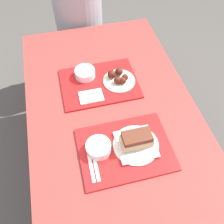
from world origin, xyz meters
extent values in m
plane|color=#4C4742|center=(0.00, 0.00, 0.00)|extent=(12.00, 12.00, 0.00)
cube|color=maroon|center=(0.00, 0.00, 0.73)|extent=(0.92, 1.68, 0.04)
cylinder|color=maroon|center=(-0.40, 0.76, 0.35)|extent=(0.07, 0.07, 0.71)
cylinder|color=maroon|center=(0.40, 0.76, 0.35)|extent=(0.07, 0.07, 0.71)
cube|color=maroon|center=(0.00, 1.06, 0.42)|extent=(0.88, 0.28, 0.04)
cylinder|color=maroon|center=(-0.38, 1.06, 0.20)|extent=(0.06, 0.06, 0.40)
cylinder|color=maroon|center=(0.38, 1.06, 0.20)|extent=(0.06, 0.06, 0.40)
cube|color=red|center=(0.00, -0.21, 0.76)|extent=(0.45, 0.34, 0.01)
cube|color=red|center=(-0.03, 0.25, 0.76)|extent=(0.45, 0.34, 0.01)
cylinder|color=white|center=(-0.13, -0.19, 0.79)|extent=(0.12, 0.12, 0.05)
cylinder|color=beige|center=(-0.13, -0.19, 0.80)|extent=(0.11, 0.11, 0.01)
cylinder|color=beige|center=(0.06, -0.21, 0.77)|extent=(0.23, 0.23, 0.01)
cube|color=silver|center=(0.06, -0.21, 0.77)|extent=(0.19, 0.19, 0.01)
cube|color=#DBB275|center=(0.06, -0.21, 0.80)|extent=(0.15, 0.07, 0.05)
cube|color=#562819|center=(0.06, -0.21, 0.84)|extent=(0.14, 0.08, 0.03)
cube|color=white|center=(-0.18, -0.26, 0.76)|extent=(0.02, 0.17, 0.00)
cube|color=white|center=(-0.16, -0.26, 0.76)|extent=(0.02, 0.17, 0.00)
cube|color=#A59E93|center=(0.01, -0.13, 0.76)|extent=(0.04, 0.03, 0.01)
cylinder|color=white|center=(-0.10, 0.33, 0.79)|extent=(0.12, 0.12, 0.05)
cylinder|color=beige|center=(-0.10, 0.33, 0.80)|extent=(0.11, 0.11, 0.01)
cylinder|color=beige|center=(0.09, 0.23, 0.77)|extent=(0.19, 0.19, 0.01)
sphere|color=#4C190F|center=(0.12, 0.23, 0.79)|extent=(0.04, 0.04, 0.04)
sphere|color=#4C190F|center=(0.10, 0.28, 0.79)|extent=(0.05, 0.05, 0.05)
sphere|color=#4C190F|center=(0.05, 0.27, 0.79)|extent=(0.05, 0.05, 0.05)
sphere|color=#4C190F|center=(0.07, 0.22, 0.79)|extent=(0.04, 0.04, 0.04)
sphere|color=#4C190F|center=(0.10, 0.21, 0.79)|extent=(0.04, 0.04, 0.04)
cube|color=white|center=(-0.10, 0.15, 0.77)|extent=(0.13, 0.09, 0.01)
cylinder|color=#9E9EA3|center=(-0.03, 1.06, 0.70)|extent=(0.38, 0.38, 0.53)
camera|label=1|loc=(-0.20, -0.77, 1.84)|focal=40.00mm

